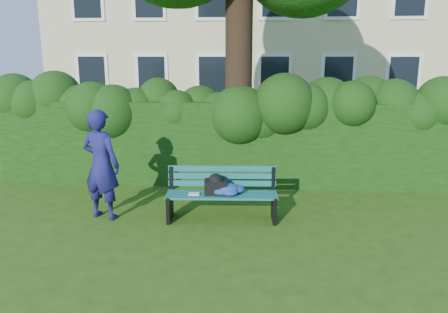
{
  "coord_description": "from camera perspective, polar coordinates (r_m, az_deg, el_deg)",
  "views": [
    {
      "loc": [
        0.62,
        -7.14,
        2.78
      ],
      "look_at": [
        0.0,
        0.6,
        0.95
      ],
      "focal_mm": 35.0,
      "sensor_mm": 36.0,
      "label": 1
    }
  ],
  "objects": [
    {
      "name": "man_reading",
      "position": [
        7.69,
        -15.75,
        -1.02
      ],
      "size": [
        0.8,
        0.65,
        1.9
      ],
      "primitive_type": "imported",
      "rotation": [
        0.0,
        0.0,
        2.83
      ],
      "color": "#181753",
      "rests_on": "ground"
    },
    {
      "name": "park_bench",
      "position": [
        7.44,
        -0.25,
        -4.58
      ],
      "size": [
        1.91,
        0.67,
        0.89
      ],
      "rotation": [
        0.0,
        0.0,
        0.06
      ],
      "color": "#10524F",
      "rests_on": "ground"
    },
    {
      "name": "hedge",
      "position": [
        9.55,
        0.77,
        1.91
      ],
      "size": [
        10.0,
        1.0,
        1.8
      ],
      "color": "black",
      "rests_on": "ground"
    },
    {
      "name": "ground",
      "position": [
        7.69,
        -0.36,
        -7.94
      ],
      "size": [
        80.0,
        80.0,
        0.0
      ],
      "primitive_type": "plane",
      "color": "#2C4B11",
      "rests_on": "ground"
    }
  ]
}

